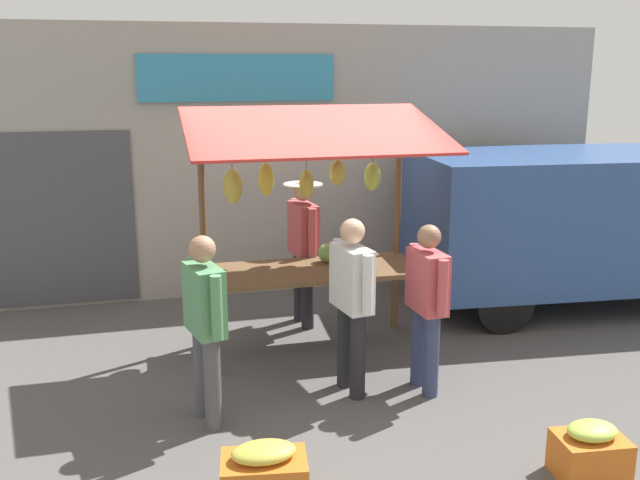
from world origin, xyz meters
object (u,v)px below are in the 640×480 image
at_px(produce_crate_near, 590,452).
at_px(produce_crate_side, 264,475).
at_px(vendor_with_sunhat, 303,240).
at_px(parked_van, 582,215).
at_px(shopper_with_ponytail, 427,298).
at_px(shopper_in_striped_shirt, 352,294).
at_px(market_stall, 312,203).
at_px(shopper_in_grey_tee, 205,317).

bearing_deg(produce_crate_near, produce_crate_side, -7.31).
relative_size(vendor_with_sunhat, parked_van, 0.37).
bearing_deg(vendor_with_sunhat, shopper_with_ponytail, 13.38).
xyz_separation_m(vendor_with_sunhat, parked_van, (-3.50, 0.08, 0.13)).
bearing_deg(shopper_in_striped_shirt, shopper_with_ponytail, -110.47).
relative_size(vendor_with_sunhat, shopper_with_ponytail, 1.08).
distance_m(market_stall, shopper_in_grey_tee, 1.94).
relative_size(market_stall, produce_crate_near, 4.79).
distance_m(shopper_with_ponytail, parked_van, 3.39).
height_order(shopper_in_grey_tee, produce_crate_side, shopper_in_grey_tee).
height_order(market_stall, produce_crate_near, market_stall).
height_order(vendor_with_sunhat, produce_crate_near, vendor_with_sunhat).
relative_size(vendor_with_sunhat, produce_crate_side, 2.64).
bearing_deg(produce_crate_side, produce_crate_near, 172.69).
relative_size(produce_crate_near, produce_crate_side, 0.82).
distance_m(vendor_with_sunhat, produce_crate_side, 3.54).
distance_m(shopper_in_striped_shirt, parked_van, 3.90).
bearing_deg(produce_crate_near, parked_van, -122.33).
xyz_separation_m(shopper_in_grey_tee, produce_crate_near, (-2.58, 1.52, -0.72)).
relative_size(vendor_with_sunhat, shopper_in_striped_shirt, 1.03).
bearing_deg(produce_crate_side, market_stall, -110.77).
xyz_separation_m(vendor_with_sunhat, shopper_in_striped_shirt, (-0.01, 1.82, -0.06)).
bearing_deg(shopper_in_striped_shirt, shopper_in_grey_tee, 91.43).
xyz_separation_m(produce_crate_near, produce_crate_side, (2.32, -0.30, 0.00)).
distance_m(shopper_in_grey_tee, shopper_with_ponytail, 1.98).
height_order(shopper_in_grey_tee, shopper_in_striped_shirt, shopper_in_striped_shirt).
distance_m(vendor_with_sunhat, produce_crate_near, 3.89).
distance_m(market_stall, vendor_with_sunhat, 0.90).
distance_m(shopper_with_ponytail, shopper_in_striped_shirt, 0.67).
relative_size(shopper_in_grey_tee, shopper_in_striped_shirt, 0.99).
relative_size(shopper_with_ponytail, produce_crate_near, 2.98).
bearing_deg(market_stall, produce_crate_near, 115.03).
bearing_deg(parked_van, shopper_in_grey_tee, 27.14).
xyz_separation_m(shopper_in_grey_tee, shopper_in_striped_shirt, (-1.31, -0.25, 0.01)).
relative_size(market_stall, produce_crate_side, 3.95).
height_order(vendor_with_sunhat, shopper_in_grey_tee, vendor_with_sunhat).
height_order(market_stall, shopper_in_striped_shirt, market_stall).
height_order(market_stall, shopper_with_ponytail, market_stall).
bearing_deg(shopper_with_ponytail, market_stall, 27.66).
bearing_deg(market_stall, shopper_in_striped_shirt, 94.29).
height_order(market_stall, vendor_with_sunhat, market_stall).
bearing_deg(shopper_in_striped_shirt, produce_crate_side, 135.02).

